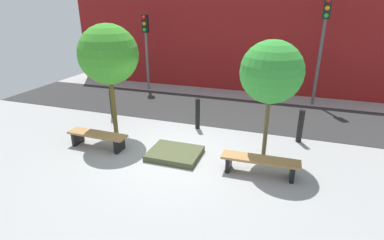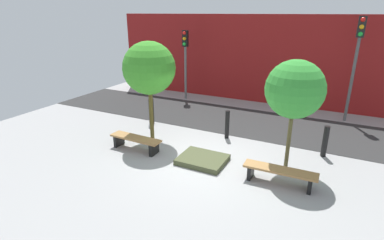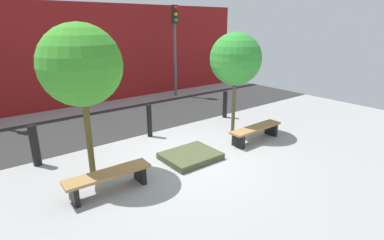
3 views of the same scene
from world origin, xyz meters
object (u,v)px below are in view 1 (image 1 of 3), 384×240
Objects in this scene: tree_behind_left_bench at (108,55)px; traffic_light_west at (146,39)px; bollard_left at (198,114)px; bollard_far_left at (113,104)px; traffic_light_mid_west at (323,34)px; bollard_center at (300,126)px; bench_right at (260,163)px; bench_left at (98,137)px; tree_behind_right_bench at (271,72)px; planter_bed at (175,153)px.

traffic_light_west is (-1.44, 5.24, -0.15)m from tree_behind_left_bench.
tree_behind_left_bench is at bearing -150.40° from bollard_left.
traffic_light_mid_west is at bearing 29.40° from bollard_far_left.
bollard_center is at bearing -29.39° from traffic_light_west.
tree_behind_left_bench is at bearing 166.97° from bench_right.
tree_behind_right_bench is at bearing 13.03° from bench_left.
bench_left is 4.62m from bench_right.
tree_behind_left_bench is at bearing 91.35° from bench_left.
tree_behind_left_bench reaches higher than planter_bed.
traffic_light_mid_west reaches higher than bollard_far_left.
traffic_light_west is at bearing 133.70° from bollard_left.
bench_left reaches higher than bench_right.
bollard_left is at bearing 0.00° from bollard_far_left.
planter_bed is 3.85m from bollard_center.
tree_behind_left_bench is at bearing 161.90° from planter_bed.
planter_bed is 7.43m from traffic_light_west.
tree_behind_left_bench is 8.02m from traffic_light_mid_west.
traffic_light_west is (-6.06, 5.24, 0.04)m from tree_behind_right_bench.
traffic_light_mid_west is at bearing 0.01° from traffic_light_west.
bench_right is at bearing -4.95° from planter_bed.
planter_bed is 0.34× the size of traffic_light_mid_west.
bollard_far_left is 0.30× the size of traffic_light_west.
bench_left is 2.45m from bollard_far_left.
bench_left is 0.52× the size of traffic_light_west.
tree_behind_right_bench is 3.12× the size of bollard_center.
tree_behind_left_bench is at bearing -74.60° from traffic_light_west.
planter_bed is at bearing -122.04° from traffic_light_mid_west.
bench_right is at bearing -111.84° from bollard_center.
bench_left is at bearing -175.05° from planter_bed.
bollard_center is at bearing 13.35° from tree_behind_left_bench.
bench_left is 0.95× the size of bench_right.
bench_right is 5.98m from bollard_far_left.
traffic_light_west reaches higher than planter_bed.
traffic_light_mid_west is (7.50, 0.00, 0.45)m from traffic_light_west.
tree_behind_right_bench reaches higher than planter_bed.
bollard_center is (0.91, 1.31, -1.84)m from tree_behind_right_bench.
bench_right is 0.60× the size of tree_behind_right_bench.
bench_left is 3.24m from bollard_left.
bollard_center is (0.91, 2.27, 0.18)m from bench_right.
bench_right is 8.90m from traffic_light_west.
tree_behind_left_bench is 3.34× the size of bollard_left.
bollard_left is 5.90m from traffic_light_mid_west.
traffic_light_west is at bearing 122.05° from planter_bed.
tree_behind_left_bench is at bearing -139.16° from traffic_light_mid_west.
bollard_center is at bearing 0.00° from bollard_left.
bollard_far_left is at bearing 180.00° from bollard_center.
tree_behind_left_bench is at bearing -55.29° from bollard_far_left.
bench_left is at bearing -157.70° from bollard_center.
bollard_far_left reaches higher than bench_right.
bollard_center is at bearing 0.00° from bollard_far_left.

